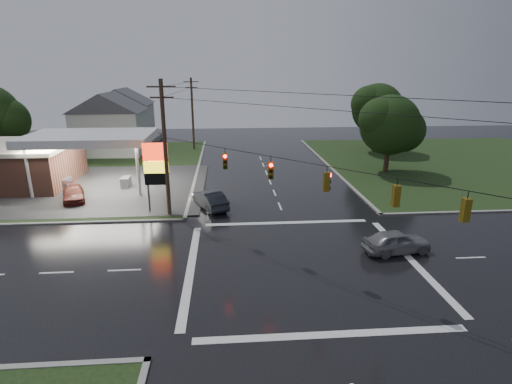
{
  "coord_description": "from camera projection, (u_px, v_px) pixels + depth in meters",
  "views": [
    {
      "loc": [
        -4.67,
        -22.29,
        11.71
      ],
      "look_at": [
        -2.53,
        5.76,
        3.0
      ],
      "focal_mm": 28.0,
      "sensor_mm": 36.0,
      "label": 1
    }
  ],
  "objects": [
    {
      "name": "utility_pole_nw",
      "position": [
        165.0,
        147.0,
        31.7
      ],
      "size": [
        2.2,
        0.32,
        11.0
      ],
      "color": "#382619",
      "rests_on": "ground"
    },
    {
      "name": "ground",
      "position": [
        303.0,
        264.0,
        25.03
      ],
      "size": [
        120.0,
        120.0,
        0.0
      ],
      "primitive_type": "plane",
      "color": "black",
      "rests_on": "ground"
    },
    {
      "name": "tree_ne_near",
      "position": [
        391.0,
        125.0,
        45.36
      ],
      "size": [
        7.99,
        6.8,
        8.98
      ],
      "color": "black",
      "rests_on": "ground"
    },
    {
      "name": "car_crossing",
      "position": [
        397.0,
        242.0,
        26.4
      ],
      "size": [
        4.71,
        2.48,
        1.53
      ],
      "primitive_type": "imported",
      "rotation": [
        0.0,
        0.0,
        1.73
      ],
      "color": "slate",
      "rests_on": "ground"
    },
    {
      "name": "house_near",
      "position": [
        110.0,
        123.0,
        56.5
      ],
      "size": [
        11.05,
        8.48,
        8.6
      ],
      "color": "silver",
      "rests_on": "ground"
    },
    {
      "name": "utility_pole_n",
      "position": [
        192.0,
        113.0,
        58.92
      ],
      "size": [
        2.2,
        0.32,
        10.5
      ],
      "color": "#382619",
      "rests_on": "ground"
    },
    {
      "name": "traffic_signals",
      "position": [
        307.0,
        163.0,
        23.1
      ],
      "size": [
        26.87,
        26.87,
        1.47
      ],
      "color": "black",
      "rests_on": "ground"
    },
    {
      "name": "gas_station",
      "position": [
        23.0,
        161.0,
        41.18
      ],
      "size": [
        26.2,
        18.0,
        5.6
      ],
      "color": "#2D2D2D",
      "rests_on": "ground"
    },
    {
      "name": "house_far",
      "position": [
        124.0,
        114.0,
        67.85
      ],
      "size": [
        11.05,
        8.48,
        8.6
      ],
      "color": "silver",
      "rests_on": "ground"
    },
    {
      "name": "car_pump",
      "position": [
        74.0,
        194.0,
        36.81
      ],
      "size": [
        3.28,
        4.9,
        1.32
      ],
      "primitive_type": "imported",
      "rotation": [
        0.0,
        0.0,
        0.35
      ],
      "color": "#551B13",
      "rests_on": "ground"
    },
    {
      "name": "grass_nw",
      "position": [
        49.0,
        170.0,
        47.9
      ],
      "size": [
        36.0,
        36.0,
        0.08
      ],
      "primitive_type": "cube",
      "color": "black",
      "rests_on": "ground"
    },
    {
      "name": "pylon_sign",
      "position": [
        156.0,
        166.0,
        33.08
      ],
      "size": [
        2.0,
        0.35,
        6.0
      ],
      "color": "#59595E",
      "rests_on": "ground"
    },
    {
      "name": "tree_ne_far",
      "position": [
        379.0,
        109.0,
        56.83
      ],
      "size": [
        8.46,
        7.2,
        9.8
      ],
      "color": "black",
      "rests_on": "ground"
    },
    {
      "name": "grass_ne",
      "position": [
        463.0,
        163.0,
        51.67
      ],
      "size": [
        36.0,
        36.0,
        0.08
      ],
      "primitive_type": "cube",
      "color": "black",
      "rests_on": "ground"
    },
    {
      "name": "car_north",
      "position": [
        210.0,
        199.0,
        34.83
      ],
      "size": [
        3.46,
        5.08,
        1.58
      ],
      "primitive_type": "imported",
      "rotation": [
        0.0,
        0.0,
        3.55
      ],
      "color": "black",
      "rests_on": "ground"
    }
  ]
}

